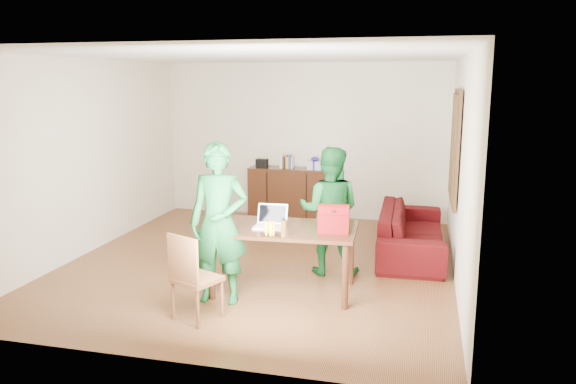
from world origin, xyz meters
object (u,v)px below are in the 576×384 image
(table, at_px, (284,235))
(person_far, at_px, (330,211))
(laptop, at_px, (270,224))
(bottle, at_px, (284,227))
(red_bag, at_px, (334,221))
(sofa, at_px, (412,231))
(chair, at_px, (196,294))
(person_near, at_px, (219,223))

(table, bearing_deg, person_far, 60.03)
(laptop, height_order, bottle, laptop)
(red_bag, distance_m, sofa, 2.16)
(bottle, height_order, red_bag, red_bag)
(bottle, xyz_separation_m, red_bag, (0.49, 0.29, 0.03))
(laptop, bearing_deg, chair, -123.05)
(table, height_order, sofa, table)
(table, xyz_separation_m, person_near, (-0.61, -0.43, 0.21))
(chair, relative_size, sofa, 0.41)
(chair, distance_m, red_bag, 1.66)
(laptop, bearing_deg, bottle, -53.80)
(table, bearing_deg, laptop, -158.82)
(laptop, relative_size, bottle, 1.82)
(laptop, xyz_separation_m, bottle, (0.24, -0.30, 0.05))
(red_bag, xyz_separation_m, sofa, (0.80, 1.92, -0.57))
(person_far, height_order, laptop, person_far)
(chair, height_order, laptop, laptop)
(chair, bearing_deg, bottle, 61.30)
(chair, distance_m, laptop, 1.17)
(chair, relative_size, person_far, 0.57)
(person_near, relative_size, red_bag, 5.27)
(table, height_order, red_bag, red_bag)
(sofa, bearing_deg, person_near, 137.31)
(person_far, height_order, red_bag, person_far)
(person_far, distance_m, laptop, 1.00)
(table, bearing_deg, bottle, -78.50)
(person_near, height_order, red_bag, person_near)
(person_far, bearing_deg, sofa, -134.01)
(sofa, bearing_deg, table, 141.68)
(chair, xyz_separation_m, sofa, (2.06, 2.80, 0.06))
(bottle, height_order, sofa, bottle)
(bottle, relative_size, sofa, 0.09)
(table, distance_m, person_far, 0.87)
(person_far, bearing_deg, person_near, 48.86)
(bottle, bearing_deg, person_near, -174.70)
(table, bearing_deg, red_bag, -10.74)
(table, xyz_separation_m, sofa, (1.39, 1.84, -0.35))
(chair, distance_m, sofa, 3.47)
(person_far, relative_size, red_bag, 4.80)
(chair, distance_m, person_far, 2.10)
(table, height_order, chair, chair)
(laptop, bearing_deg, table, 21.38)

